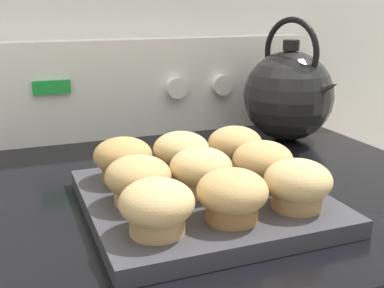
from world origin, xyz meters
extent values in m
cube|color=black|center=(0.00, 0.35, 0.90)|extent=(0.78, 0.66, 0.02)
cube|color=white|center=(0.00, 0.66, 1.00)|extent=(0.77, 0.05, 0.19)
cube|color=green|center=(-0.17, 0.63, 1.02)|extent=(0.07, 0.01, 0.03)
cylinder|color=white|center=(0.07, 0.62, 1.00)|extent=(0.04, 0.02, 0.04)
cylinder|color=white|center=(0.17, 0.62, 1.00)|extent=(0.04, 0.02, 0.04)
cylinder|color=white|center=(0.28, 0.62, 1.00)|extent=(0.04, 0.02, 0.04)
cube|color=#38383D|center=(-0.02, 0.25, 0.92)|extent=(0.30, 0.30, 0.02)
cylinder|color=tan|center=(-0.11, 0.16, 0.94)|extent=(0.06, 0.06, 0.03)
ellipsoid|color=tan|center=(-0.11, 0.16, 0.96)|extent=(0.08, 0.08, 0.05)
cylinder|color=olive|center=(-0.02, 0.16, 0.94)|extent=(0.06, 0.06, 0.03)
ellipsoid|color=tan|center=(-0.02, 0.16, 0.96)|extent=(0.08, 0.08, 0.05)
cylinder|color=#A37A4C|center=(0.07, 0.17, 0.94)|extent=(0.06, 0.06, 0.03)
ellipsoid|color=tan|center=(0.07, 0.17, 0.96)|extent=(0.08, 0.08, 0.05)
cylinder|color=tan|center=(-0.11, 0.25, 0.94)|extent=(0.06, 0.06, 0.03)
ellipsoid|color=tan|center=(-0.11, 0.25, 0.96)|extent=(0.08, 0.08, 0.05)
cylinder|color=tan|center=(-0.02, 0.25, 0.94)|extent=(0.06, 0.06, 0.03)
ellipsoid|color=tan|center=(-0.02, 0.25, 0.96)|extent=(0.08, 0.08, 0.05)
cylinder|color=tan|center=(0.07, 0.25, 0.94)|extent=(0.06, 0.06, 0.03)
ellipsoid|color=tan|center=(0.07, 0.25, 0.96)|extent=(0.08, 0.08, 0.05)
cylinder|color=olive|center=(-0.11, 0.34, 0.94)|extent=(0.06, 0.06, 0.03)
ellipsoid|color=tan|center=(-0.11, 0.34, 0.96)|extent=(0.08, 0.08, 0.05)
cylinder|color=olive|center=(-0.02, 0.34, 0.94)|extent=(0.06, 0.06, 0.03)
ellipsoid|color=tan|center=(-0.02, 0.34, 0.96)|extent=(0.08, 0.08, 0.05)
cylinder|color=tan|center=(0.07, 0.34, 0.94)|extent=(0.06, 0.06, 0.03)
ellipsoid|color=tan|center=(0.07, 0.34, 0.96)|extent=(0.08, 0.08, 0.05)
sphere|color=black|center=(0.26, 0.51, 0.99)|extent=(0.18, 0.18, 0.18)
cylinder|color=black|center=(0.26, 0.51, 1.09)|extent=(0.03, 0.03, 0.02)
cone|color=black|center=(0.29, 0.43, 1.02)|extent=(0.06, 0.09, 0.07)
torus|color=black|center=(0.26, 0.51, 1.08)|extent=(0.05, 0.13, 0.13)
camera|label=1|loc=(-0.25, -0.29, 1.17)|focal=45.00mm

